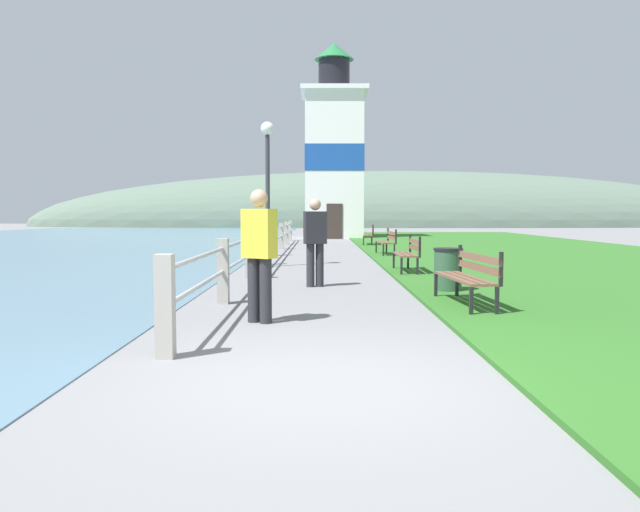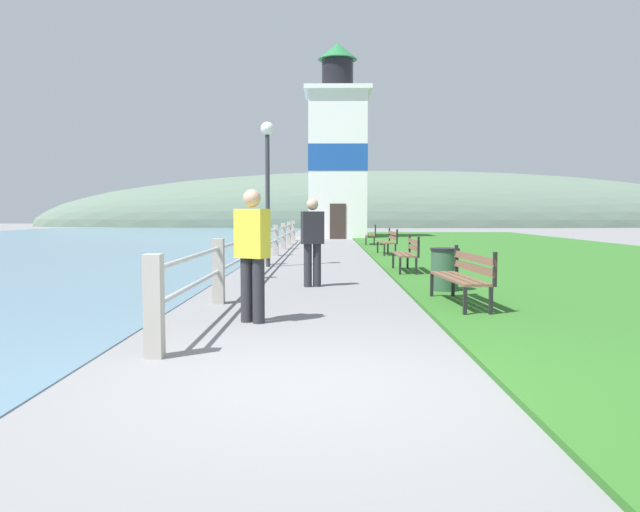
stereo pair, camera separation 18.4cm
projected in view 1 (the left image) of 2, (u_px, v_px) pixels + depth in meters
The scene contains 13 objects.
ground_plane at pixel (319, 385), 5.39m from camera, with size 160.00×160.00×0.00m, color slate.
grass_verge at pixel (540, 255), 21.68m from camera, with size 12.00×48.97×0.06m.
seawall_railing at pixel (270, 241), 19.69m from camera, with size 0.18×26.93×1.07m.
park_bench_near at pixel (469, 274), 9.71m from camera, with size 0.62×2.01×0.94m.
park_bench_midway at pixel (409, 252), 15.22m from camera, with size 0.49×1.70×0.94m.
park_bench_far at pixel (387, 240), 21.46m from camera, with size 0.56×1.71×0.94m.
park_bench_by_lighthouse at pixel (369, 234), 28.17m from camera, with size 0.59×1.73×0.94m.
lighthouse at pixel (334, 155), 36.59m from camera, with size 3.83×3.83×11.32m.
person_strolling at pixel (259, 251), 8.38m from camera, with size 0.50×0.42×1.80m.
person_by_railing at pixel (315, 239), 12.49m from camera, with size 0.48×0.34×1.77m.
trash_bin at pixel (448, 271), 11.48m from camera, with size 0.54×0.54×0.84m.
lamp_post at pixel (267, 167), 17.01m from camera, with size 0.36×0.36×3.96m.
distant_hillside at pixel (393, 226), 67.89m from camera, with size 80.00×16.00×12.00m.
Camera 1 is at (0.01, -5.30, 1.49)m, focal length 35.00 mm.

